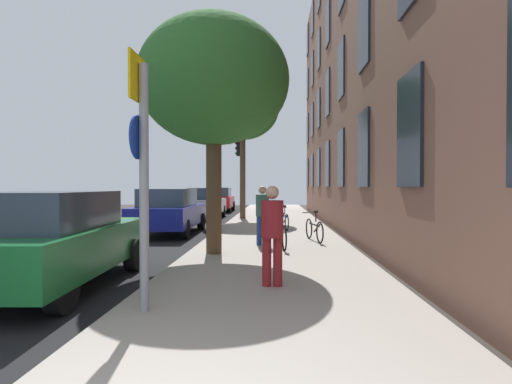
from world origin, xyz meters
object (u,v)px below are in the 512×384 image
at_px(car_2, 205,203).
at_px(bicycle_3, 280,215).
at_px(car_3, 219,199).
at_px(pedestrian_0, 272,229).
at_px(bicycle_1, 314,229).
at_px(pedestrian_1, 262,211).
at_px(car_0, 53,239).
at_px(car_1, 170,211).
at_px(traffic_light, 240,164).
at_px(bicycle_0, 281,234).
at_px(sign_post, 142,163).
at_px(tree_far, 243,110).
at_px(tree_near, 214,82).
at_px(bicycle_2, 284,220).

bearing_deg(car_2, bicycle_3, -42.55).
bearing_deg(car_3, pedestrian_0, -79.86).
distance_m(bicycle_1, pedestrian_1, 1.82).
bearing_deg(car_3, bicycle_1, -72.23).
xyz_separation_m(car_0, car_1, (-0.06, 7.75, 0.00)).
bearing_deg(car_2, pedestrian_1, -72.08).
xyz_separation_m(traffic_light, car_1, (-2.00, -6.30, -2.00)).
height_order(bicycle_0, car_0, car_0).
relative_size(sign_post, tree_far, 0.47).
distance_m(tree_near, tree_far, 10.54).
height_order(tree_near, bicycle_2, tree_near).
xyz_separation_m(tree_near, bicycle_1, (2.61, 2.29, -3.73)).
height_order(bicycle_0, car_3, car_3).
height_order(traffic_light, car_0, traffic_light).
xyz_separation_m(traffic_light, bicycle_1, (2.91, -8.75, -2.37)).
bearing_deg(bicycle_2, car_3, 108.69).
distance_m(traffic_light, car_3, 7.14).
relative_size(sign_post, bicycle_0, 2.03).
bearing_deg(pedestrian_1, car_0, -127.20).
height_order(tree_near, car_2, tree_near).
bearing_deg(pedestrian_0, pedestrian_1, 93.66).
distance_m(tree_far, pedestrian_1, 10.16).
xyz_separation_m(tree_near, car_0, (-2.25, -3.01, -3.35)).
relative_size(bicycle_0, bicycle_3, 1.03).
distance_m(traffic_light, bicycle_0, 10.63).
relative_size(tree_near, car_3, 1.38).
height_order(car_0, car_3, same).
relative_size(traffic_light, pedestrian_0, 2.49).
bearing_deg(tree_far, pedestrian_0, -83.53).
relative_size(traffic_light, pedestrian_1, 2.49).
distance_m(bicycle_1, car_3, 16.08).
relative_size(tree_near, car_0, 1.27).
distance_m(sign_post, tree_far, 15.34).
bearing_deg(tree_near, car_3, 97.44).
xyz_separation_m(pedestrian_0, car_2, (-3.63, 14.88, -0.20)).
height_order(sign_post, bicycle_1, sign_post).
xyz_separation_m(traffic_light, bicycle_3, (1.97, -2.86, -2.37)).
bearing_deg(car_3, bicycle_0, -76.84).
distance_m(sign_post, bicycle_3, 12.90).
distance_m(bicycle_0, pedestrian_0, 4.03).
xyz_separation_m(bicycle_2, bicycle_3, (-0.13, 2.68, -0.00)).
distance_m(bicycle_2, car_2, 7.45).
bearing_deg(car_2, tree_far, -31.79).
bearing_deg(pedestrian_0, car_0, 178.21).
bearing_deg(traffic_light, pedestrian_1, -81.61).
relative_size(tree_near, pedestrian_1, 3.51).
xyz_separation_m(bicycle_3, car_2, (-3.90, 3.58, 0.37)).
height_order(traffic_light, bicycle_3, traffic_light).
bearing_deg(bicycle_1, bicycle_0, -124.53).
xyz_separation_m(bicycle_1, car_1, (-4.91, 2.45, 0.37)).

